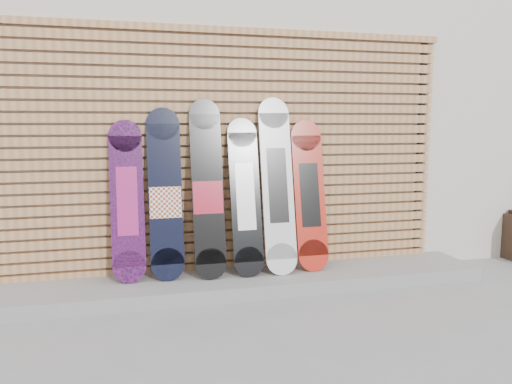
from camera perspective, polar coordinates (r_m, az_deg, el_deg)
ground at (r=3.90m, az=1.38°, el=-13.99°), size 80.00×80.00×0.00m
building at (r=7.15m, az=-2.40°, el=10.58°), size 12.00×5.00×3.60m
concrete_step at (r=4.47m, az=-2.91°, el=-10.31°), size 4.60×0.70×0.12m
slat_wall at (r=4.54m, az=-3.74°, el=4.74°), size 4.26×0.08×2.29m
snowboard_0 at (r=4.34m, az=-14.51°, el=-1.02°), size 0.28×0.27×1.37m
snowboard_1 at (r=4.34m, az=-10.33°, el=-0.35°), size 0.29×0.29×1.47m
snowboard_2 at (r=4.35m, az=-5.56°, el=0.25°), size 0.27×0.34×1.55m
snowboard_3 at (r=4.41m, az=-1.23°, el=-0.52°), size 0.27×0.35×1.39m
snowboard_4 at (r=4.47m, az=2.46°, el=0.76°), size 0.29×0.37×1.57m
snowboard_5 at (r=4.60m, az=6.14°, el=-0.34°), size 0.29×0.33×1.37m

